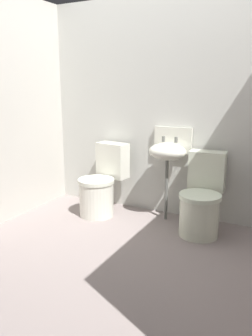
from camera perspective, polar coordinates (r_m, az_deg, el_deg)
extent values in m
cube|color=gray|center=(3.12, -2.46, -14.43)|extent=(3.10, 2.67, 0.08)
cube|color=beige|center=(3.84, 6.26, 9.73)|extent=(3.10, 0.10, 2.35)
cylinder|color=silver|center=(3.86, -4.92, -5.14)|extent=(0.43, 0.43, 0.38)
cylinder|color=silver|center=(3.80, -4.98, -2.14)|extent=(0.45, 0.45, 0.04)
cube|color=silver|center=(3.98, -2.24, 1.31)|extent=(0.38, 0.23, 0.40)
cylinder|color=silver|center=(3.42, 12.02, -7.94)|extent=(0.40, 0.40, 0.38)
cylinder|color=silver|center=(3.35, 12.20, -4.59)|extent=(0.42, 0.42, 0.04)
cube|color=silver|center=(3.58, 13.32, -0.45)|extent=(0.37, 0.20, 0.40)
cylinder|color=#61635E|center=(3.72, 6.69, -3.64)|extent=(0.04, 0.04, 0.66)
ellipsoid|color=silver|center=(3.62, 6.88, 2.72)|extent=(0.40, 0.32, 0.18)
cube|color=silver|center=(3.75, 7.81, 4.64)|extent=(0.42, 0.04, 0.28)
cylinder|color=#61635E|center=(3.68, 6.24, 4.82)|extent=(0.04, 0.04, 0.06)
cylinder|color=#61635E|center=(3.63, 8.30, 4.64)|extent=(0.04, 0.04, 0.06)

